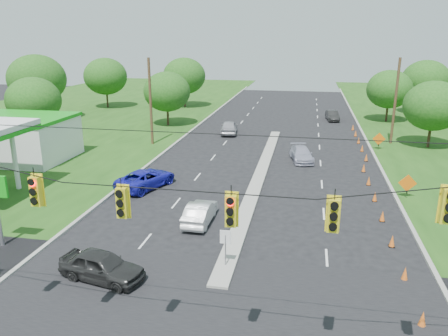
# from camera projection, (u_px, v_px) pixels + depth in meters

# --- Properties ---
(curb_left) EXTENTS (0.25, 110.00, 0.16)m
(curb_left) POSITION_uv_depth(u_px,v_px,m) (174.00, 145.00, 46.15)
(curb_left) COLOR gray
(curb_left) RESTS_ON ground
(curb_right) EXTENTS (0.25, 110.00, 0.16)m
(curb_right) POSITION_uv_depth(u_px,v_px,m) (373.00, 155.00, 42.48)
(curb_right) COLOR gray
(curb_right) RESTS_ON ground
(median) EXTENTS (1.00, 34.00, 0.18)m
(median) POSITION_uv_depth(u_px,v_px,m) (260.00, 177.00, 35.86)
(median) COLOR gray
(median) RESTS_ON ground
(median_sign) EXTENTS (0.55, 0.06, 2.05)m
(median_sign) POSITION_uv_depth(u_px,v_px,m) (225.00, 241.00, 21.35)
(median_sign) COLOR gray
(median_sign) RESTS_ON ground
(signal_span) EXTENTS (25.60, 0.32, 9.00)m
(signal_span) POSITION_uv_depth(u_px,v_px,m) (183.00, 239.00, 13.76)
(signal_span) COLOR #422D1C
(signal_span) RESTS_ON ground
(utility_pole_far_left) EXTENTS (0.28, 0.28, 9.00)m
(utility_pole_far_left) POSITION_uv_depth(u_px,v_px,m) (151.00, 102.00, 45.28)
(utility_pole_far_left) COLOR #422D1C
(utility_pole_far_left) RESTS_ON ground
(utility_pole_far_right) EXTENTS (0.28, 0.28, 9.00)m
(utility_pole_far_right) POSITION_uv_depth(u_px,v_px,m) (395.00, 102.00, 45.43)
(utility_pole_far_right) COLOR #422D1C
(utility_pole_far_right) RESTS_ON ground
(cone_0) EXTENTS (0.32, 0.32, 0.70)m
(cone_0) POSITION_uv_depth(u_px,v_px,m) (423.00, 319.00, 17.30)
(cone_0) COLOR orange
(cone_0) RESTS_ON ground
(cone_1) EXTENTS (0.32, 0.32, 0.70)m
(cone_1) POSITION_uv_depth(u_px,v_px,m) (405.00, 274.00, 20.59)
(cone_1) COLOR orange
(cone_1) RESTS_ON ground
(cone_2) EXTENTS (0.32, 0.32, 0.70)m
(cone_2) POSITION_uv_depth(u_px,v_px,m) (392.00, 241.00, 23.87)
(cone_2) COLOR orange
(cone_2) RESTS_ON ground
(cone_3) EXTENTS (0.32, 0.32, 0.70)m
(cone_3) POSITION_uv_depth(u_px,v_px,m) (382.00, 216.00, 27.16)
(cone_3) COLOR orange
(cone_3) RESTS_ON ground
(cone_4) EXTENTS (0.32, 0.32, 0.70)m
(cone_4) POSITION_uv_depth(u_px,v_px,m) (375.00, 197.00, 30.45)
(cone_4) COLOR orange
(cone_4) RESTS_ON ground
(cone_5) EXTENTS (0.32, 0.32, 0.70)m
(cone_5) POSITION_uv_depth(u_px,v_px,m) (369.00, 181.00, 33.74)
(cone_5) COLOR orange
(cone_5) RESTS_ON ground
(cone_6) EXTENTS (0.32, 0.32, 0.70)m
(cone_6) POSITION_uv_depth(u_px,v_px,m) (364.00, 168.00, 37.02)
(cone_6) COLOR orange
(cone_6) RESTS_ON ground
(cone_7) EXTENTS (0.32, 0.32, 0.70)m
(cone_7) POSITION_uv_depth(u_px,v_px,m) (366.00, 157.00, 40.20)
(cone_7) COLOR orange
(cone_7) RESTS_ON ground
(cone_8) EXTENTS (0.32, 0.32, 0.70)m
(cone_8) POSITION_uv_depth(u_px,v_px,m) (362.00, 148.00, 43.49)
(cone_8) COLOR orange
(cone_8) RESTS_ON ground
(cone_9) EXTENTS (0.32, 0.32, 0.70)m
(cone_9) POSITION_uv_depth(u_px,v_px,m) (359.00, 140.00, 46.78)
(cone_9) COLOR orange
(cone_9) RESTS_ON ground
(cone_10) EXTENTS (0.32, 0.32, 0.70)m
(cone_10) POSITION_uv_depth(u_px,v_px,m) (356.00, 133.00, 50.06)
(cone_10) COLOR orange
(cone_10) RESTS_ON ground
(cone_11) EXTENTS (0.32, 0.32, 0.70)m
(cone_11) POSITION_uv_depth(u_px,v_px,m) (353.00, 127.00, 53.35)
(cone_11) COLOR orange
(cone_11) RESTS_ON ground
(work_sign_1) EXTENTS (1.27, 0.58, 1.37)m
(work_sign_1) POSITION_uv_depth(u_px,v_px,m) (407.00, 184.00, 30.76)
(work_sign_1) COLOR black
(work_sign_1) RESTS_ON ground
(work_sign_2) EXTENTS (1.27, 0.58, 1.37)m
(work_sign_2) POSITION_uv_depth(u_px,v_px,m) (379.00, 139.00, 43.91)
(work_sign_2) COLOR black
(work_sign_2) RESTS_ON ground
(tree_2) EXTENTS (5.88, 5.88, 6.86)m
(tree_2) POSITION_uv_depth(u_px,v_px,m) (34.00, 100.00, 47.78)
(tree_2) COLOR black
(tree_2) RESTS_ON ground
(tree_3) EXTENTS (7.56, 7.56, 8.82)m
(tree_3) POSITION_uv_depth(u_px,v_px,m) (37.00, 79.00, 57.91)
(tree_3) COLOR black
(tree_3) RESTS_ON ground
(tree_4) EXTENTS (6.72, 6.72, 7.84)m
(tree_4) POSITION_uv_depth(u_px,v_px,m) (106.00, 76.00, 68.63)
(tree_4) COLOR black
(tree_4) RESTS_ON ground
(tree_5) EXTENTS (5.88, 5.88, 6.86)m
(tree_5) POSITION_uv_depth(u_px,v_px,m) (167.00, 92.00, 54.99)
(tree_5) COLOR black
(tree_5) RESTS_ON ground
(tree_6) EXTENTS (6.72, 6.72, 7.84)m
(tree_6) POSITION_uv_depth(u_px,v_px,m) (184.00, 76.00, 69.26)
(tree_6) COLOR black
(tree_6) RESTS_ON ground
(tree_9) EXTENTS (5.88, 5.88, 6.86)m
(tree_9) POSITION_uv_depth(u_px,v_px,m) (433.00, 106.00, 43.90)
(tree_9) COLOR black
(tree_9) RESTS_ON ground
(tree_11) EXTENTS (6.72, 6.72, 7.84)m
(tree_11) POSITION_uv_depth(u_px,v_px,m) (426.00, 80.00, 62.72)
(tree_11) COLOR black
(tree_11) RESTS_ON ground
(tree_12) EXTENTS (5.88, 5.88, 6.86)m
(tree_12) POSITION_uv_depth(u_px,v_px,m) (389.00, 89.00, 57.41)
(tree_12) COLOR black
(tree_12) RESTS_ON ground
(black_sedan) EXTENTS (4.44, 2.50, 1.43)m
(black_sedan) POSITION_uv_depth(u_px,v_px,m) (102.00, 266.00, 20.55)
(black_sedan) COLOR #272727
(black_sedan) RESTS_ON ground
(white_sedan) EXTENTS (1.43, 4.03, 1.32)m
(white_sedan) POSITION_uv_depth(u_px,v_px,m) (200.00, 212.00, 26.92)
(white_sedan) COLOR silver
(white_sedan) RESTS_ON ground
(blue_pickup) EXTENTS (4.00, 5.62, 1.42)m
(blue_pickup) POSITION_uv_depth(u_px,v_px,m) (146.00, 179.00, 33.13)
(blue_pickup) COLOR #1D1DB0
(blue_pickup) RESTS_ON ground
(silver_car_far) EXTENTS (2.59, 4.63, 1.27)m
(silver_car_far) POSITION_uv_depth(u_px,v_px,m) (302.00, 154.00, 40.25)
(silver_car_far) COLOR #A5A5BB
(silver_car_far) RESTS_ON ground
(silver_car_oncoming) EXTENTS (2.46, 4.86, 1.59)m
(silver_car_oncoming) POSITION_uv_depth(u_px,v_px,m) (229.00, 127.00, 51.28)
(silver_car_oncoming) COLOR #A0A0A8
(silver_car_oncoming) RESTS_ON ground
(dark_car_receding) EXTENTS (1.89, 4.17, 1.33)m
(dark_car_receding) POSITION_uv_depth(u_px,v_px,m) (332.00, 116.00, 59.44)
(dark_car_receding) COLOR black
(dark_car_receding) RESTS_ON ground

